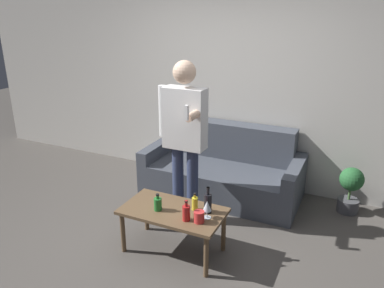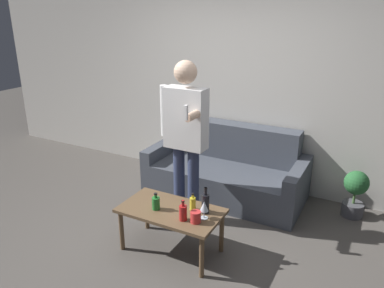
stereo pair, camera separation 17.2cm
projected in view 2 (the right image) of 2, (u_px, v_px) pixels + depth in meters
name	position (u px, v px, depth m)	size (l,w,h in m)	color
ground_plane	(153.00, 256.00, 3.51)	(16.00, 16.00, 0.00)	#514C47
wall_back	(236.00, 80.00, 4.67)	(8.00, 0.06, 2.70)	silver
couch	(227.00, 171.00, 4.63)	(1.89, 0.89, 0.84)	#474C56
coffee_table	(171.00, 214.00, 3.47)	(0.95, 0.52, 0.44)	brown
bottle_orange	(193.00, 203.00, 3.43)	(0.06, 0.06, 0.17)	yellow
bottle_green	(205.00, 203.00, 3.36)	(0.07, 0.07, 0.25)	black
bottle_dark	(183.00, 212.00, 3.25)	(0.07, 0.07, 0.19)	#B21E1E
bottle_yellow	(156.00, 203.00, 3.44)	(0.07, 0.07, 0.16)	#23752D
wine_glass_near	(204.00, 207.00, 3.27)	(0.08, 0.08, 0.17)	silver
cup_on_table	(196.00, 217.00, 3.23)	(0.09, 0.09, 0.10)	red
person_standing_front	(185.00, 130.00, 3.81)	(0.51, 0.44, 1.73)	navy
potted_plant	(355.00, 191.00, 4.11)	(0.26, 0.26, 0.54)	#4C4C51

